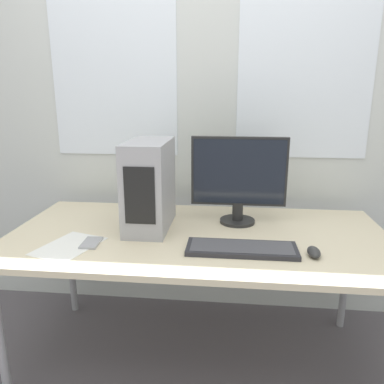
{
  "coord_description": "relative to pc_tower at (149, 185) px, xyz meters",
  "views": [
    {
      "loc": [
        0.15,
        -1.24,
        1.38
      ],
      "look_at": [
        -0.03,
        0.45,
        0.92
      ],
      "focal_mm": 35.0,
      "sensor_mm": 36.0,
      "label": 1
    }
  ],
  "objects": [
    {
      "name": "wall_back",
      "position": [
        0.25,
        0.51,
        0.42
      ],
      "size": [
        8.0,
        0.07,
        2.7
      ],
      "color": "silver",
      "rests_on": "ground_plane"
    },
    {
      "name": "desk",
      "position": [
        0.25,
        -0.07,
        -0.26
      ],
      "size": [
        1.84,
        0.91,
        0.71
      ],
      "color": "beige",
      "rests_on": "ground_plane"
    },
    {
      "name": "pc_tower",
      "position": [
        0.0,
        0.0,
        0.0
      ],
      "size": [
        0.2,
        0.4,
        0.44
      ],
      "color": "#9E9EA3",
      "rests_on": "desk"
    },
    {
      "name": "monitor_main",
      "position": [
        0.44,
        0.11,
        0.02
      ],
      "size": [
        0.48,
        0.18,
        0.45
      ],
      "color": "black",
      "rests_on": "desk"
    },
    {
      "name": "keyboard",
      "position": [
        0.46,
        -0.26,
        -0.21
      ],
      "size": [
        0.48,
        0.17,
        0.02
      ],
      "color": "#28282D",
      "rests_on": "desk"
    },
    {
      "name": "mouse",
      "position": [
        0.76,
        -0.27,
        -0.2
      ],
      "size": [
        0.05,
        0.1,
        0.04
      ],
      "color": "#2D2D2D",
      "rests_on": "desk"
    },
    {
      "name": "cell_phone",
      "position": [
        -0.22,
        -0.25,
        -0.21
      ],
      "size": [
        0.08,
        0.13,
        0.01
      ],
      "rotation": [
        0.0,
        0.0,
        0.05
      ],
      "color": "#99999E",
      "rests_on": "desk"
    },
    {
      "name": "paper_sheet_left",
      "position": [
        -0.31,
        -0.29,
        -0.22
      ],
      "size": [
        0.29,
        0.35,
        0.0
      ],
      "rotation": [
        0.0,
        0.0,
        -0.31
      ],
      "color": "white",
      "rests_on": "desk"
    }
  ]
}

